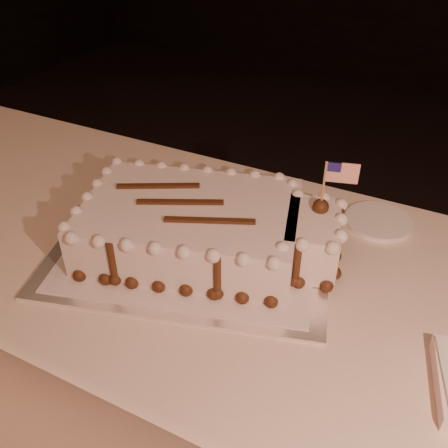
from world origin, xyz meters
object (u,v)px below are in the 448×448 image
at_px(cake_board, 192,247).
at_px(side_plate, 379,221).
at_px(sheet_cake, 206,227).
at_px(banquet_table, 240,376).

distance_m(cake_board, side_plate, 0.45).
height_order(cake_board, sheet_cake, sheet_cake).
xyz_separation_m(sheet_cake, side_plate, (0.32, 0.28, -0.06)).
bearing_deg(cake_board, banquet_table, -17.08).
relative_size(cake_board, sheet_cake, 1.02).
bearing_deg(side_plate, banquet_table, -127.70).
height_order(banquet_table, sheet_cake, sheet_cake).
distance_m(cake_board, sheet_cake, 0.07).
relative_size(banquet_table, side_plate, 15.03).
bearing_deg(banquet_table, cake_board, 178.89).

